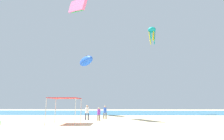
% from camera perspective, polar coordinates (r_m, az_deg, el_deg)
% --- Properties ---
extents(ground, '(110.00, 110.00, 0.10)m').
position_cam_1_polar(ground, '(15.79, -5.73, -18.10)').
color(ground, beige).
extents(ocean_strip, '(110.00, 25.16, 0.03)m').
position_cam_1_polar(ocean_strip, '(45.76, -0.64, -13.31)').
color(ocean_strip, teal).
rests_on(ocean_strip, ground).
extents(canopy_tent, '(2.90, 2.71, 2.60)m').
position_cam_1_polar(canopy_tent, '(19.24, -14.74, -9.06)').
color(canopy_tent, '#B2B2B7').
rests_on(canopy_tent, ground).
extents(person_near_tent, '(0.47, 0.42, 1.77)m').
position_cam_1_polar(person_near_tent, '(25.19, -2.26, -12.96)').
color(person_near_tent, brown).
rests_on(person_near_tent, ground).
extents(person_leftmost, '(0.48, 0.44, 1.84)m').
position_cam_1_polar(person_leftmost, '(23.65, -7.95, -12.89)').
color(person_leftmost, '#33384C').
rests_on(person_leftmost, ground).
extents(person_central, '(0.37, 0.37, 1.57)m').
position_cam_1_polar(person_central, '(22.49, -4.22, -13.48)').
color(person_central, brown).
rests_on(person_central, ground).
extents(kite_parafoil_pink, '(4.16, 5.14, 3.79)m').
position_cam_1_polar(kite_parafoil_pink, '(29.57, -11.01, 19.45)').
color(kite_parafoil_pink, pink).
extents(kite_inflatable_blue, '(4.47, 5.84, 2.26)m').
position_cam_1_polar(kite_inflatable_blue, '(34.05, -8.33, 2.85)').
color(kite_inflatable_blue, blue).
extents(kite_octopus_teal, '(2.38, 2.38, 4.08)m').
position_cam_1_polar(kite_octopus_teal, '(42.15, 12.61, 12.13)').
color(kite_octopus_teal, teal).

